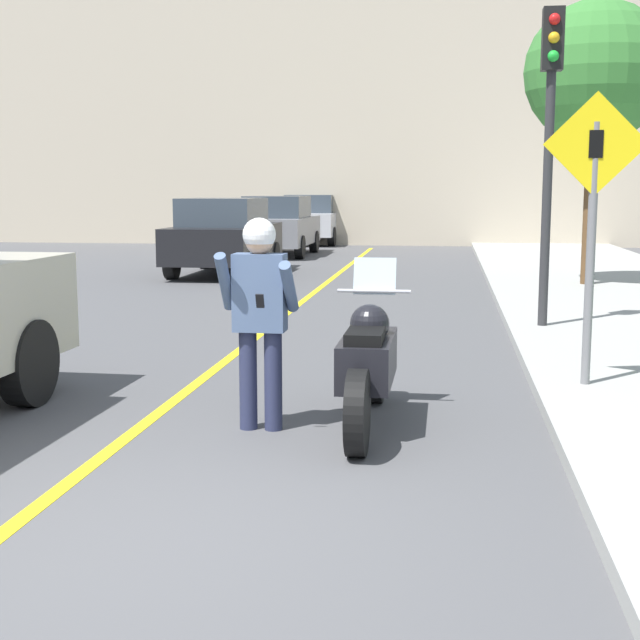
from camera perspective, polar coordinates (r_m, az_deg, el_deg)
The scene contains 11 objects.
ground_plane at distance 5.13m, azimuth -13.25°, elevation -13.32°, with size 80.00×80.00×0.00m, color #4C4C4F.
road_center_line at distance 10.86m, azimuth -4.72°, elevation -1.58°, with size 0.12×36.00×0.01m.
building_backdrop at distance 30.56m, azimuth 4.84°, elevation 12.61°, with size 28.00×1.20×8.29m.
motorcycle at distance 7.08m, azimuth 3.08°, elevation -2.81°, with size 0.62×2.24×1.30m.
person_biker at distance 6.89m, azimuth -3.88°, elevation 1.13°, with size 0.59×0.46×1.66m.
crossing_sign at distance 8.28m, azimuth 17.05°, elevation 6.69°, with size 0.91×0.08×2.59m.
traffic_light at distance 11.82m, azimuth 14.52°, elevation 12.95°, with size 0.26×0.30×3.97m.
street_tree at distance 17.41m, azimuth 17.24°, elevation 14.83°, with size 2.57×2.57×5.13m.
parked_car_black at distance 19.88m, azimuth -6.13°, elevation 5.39°, with size 1.88×4.20×1.68m.
parked_car_grey at distance 25.46m, azimuth -2.68°, elevation 6.08°, with size 1.88×4.20×1.68m.
parked_car_silver at distance 30.86m, azimuth -0.47°, elevation 6.49°, with size 1.88×4.20×1.68m.
Camera 1 is at (1.78, -4.42, 1.88)m, focal length 50.00 mm.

